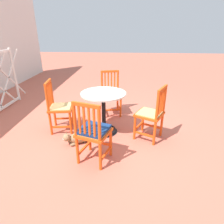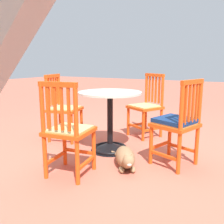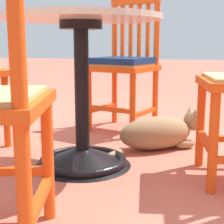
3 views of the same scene
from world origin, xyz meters
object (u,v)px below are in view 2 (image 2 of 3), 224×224
(cafe_table, at_px, (110,128))
(orange_chair_by_planter, at_px, (63,109))
(orange_chair_at_corner, at_px, (146,107))
(orange_chair_tucked_in, at_px, (68,132))
(tabby_cat, at_px, (125,158))
(orange_chair_facing_out, at_px, (177,124))

(cafe_table, bearing_deg, orange_chair_by_planter, -4.44)
(cafe_table, distance_m, orange_chair_at_corner, 0.82)
(orange_chair_tucked_in, height_order, tabby_cat, orange_chair_tucked_in)
(orange_chair_at_corner, relative_size, orange_chair_by_planter, 1.00)
(orange_chair_tucked_in, height_order, orange_chair_at_corner, same)
(orange_chair_tucked_in, xyz_separation_m, orange_chair_at_corner, (-0.17, -1.57, 0.00))
(cafe_table, height_order, orange_chair_tucked_in, orange_chair_tucked_in)
(cafe_table, relative_size, tabby_cat, 1.33)
(orange_chair_at_corner, xyz_separation_m, tabby_cat, (-0.23, 1.14, -0.34))
(tabby_cat, bearing_deg, orange_chair_at_corner, -78.81)
(orange_chair_by_planter, xyz_separation_m, tabby_cat, (-1.17, 0.41, -0.34))
(orange_chair_by_planter, bearing_deg, orange_chair_at_corner, -142.36)
(cafe_table, bearing_deg, orange_chair_facing_out, 177.04)
(orange_chair_tucked_in, relative_size, tabby_cat, 1.60)
(orange_chair_at_corner, bearing_deg, orange_chair_facing_out, 128.43)
(orange_chair_tucked_in, distance_m, orange_chair_by_planter, 1.15)
(cafe_table, height_order, orange_chair_by_planter, orange_chair_by_planter)
(cafe_table, xyz_separation_m, orange_chair_facing_out, (-0.82, 0.04, 0.16))
(orange_chair_tucked_in, xyz_separation_m, orange_chair_facing_out, (-0.83, -0.74, 0.01))
(orange_chair_facing_out, distance_m, orange_chair_at_corner, 1.06)
(orange_chair_by_planter, bearing_deg, cafe_table, 175.56)
(orange_chair_at_corner, bearing_deg, cafe_table, 78.62)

